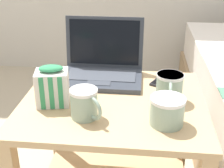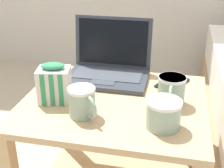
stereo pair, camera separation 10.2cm
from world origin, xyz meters
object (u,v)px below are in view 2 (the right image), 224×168
object	(u,v)px
snack_bag	(54,84)
mug_front_left	(163,112)
mug_front_right	(82,101)
mug_mid_center	(171,89)
cell_phone	(172,83)
laptop	(109,66)

from	to	relation	value
snack_bag	mug_front_left	bearing A→B (deg)	-12.85
mug_front_right	mug_front_left	bearing A→B (deg)	-1.88
mug_mid_center	cell_phone	size ratio (longest dim) A/B	0.84
mug_front_left	snack_bag	size ratio (longest dim) A/B	0.98
laptop	mug_front_left	distance (m)	0.41
laptop	mug_front_right	distance (m)	0.32
mug_mid_center	laptop	bearing A→B (deg)	145.55
laptop	cell_phone	size ratio (longest dim) A/B	1.99
mug_front_left	snack_bag	xyz separation A→B (m)	(-0.37, 0.09, 0.02)
mug_mid_center	snack_bag	world-z (taller)	snack_bag
mug_front_right	mug_mid_center	size ratio (longest dim) A/B	0.81
laptop	snack_bag	size ratio (longest dim) A/B	2.29
mug_front_right	snack_bag	distance (m)	0.15
laptop	snack_bag	world-z (taller)	laptop
mug_front_left	cell_phone	xyz separation A→B (m)	(0.02, 0.31, -0.04)
laptop	snack_bag	distance (m)	0.28
mug_front_left	mug_front_right	distance (m)	0.25
mug_front_right	cell_phone	distance (m)	0.41
snack_bag	cell_phone	xyz separation A→B (m)	(0.39, 0.23, -0.06)
laptop	mug_front_left	bearing A→B (deg)	-53.73
cell_phone	snack_bag	bearing A→B (deg)	-150.10
mug_front_right	snack_bag	size ratio (longest dim) A/B	0.78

